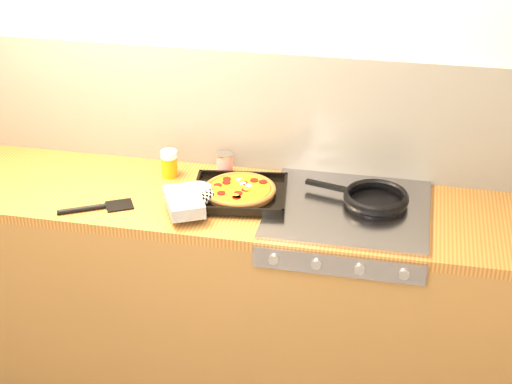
% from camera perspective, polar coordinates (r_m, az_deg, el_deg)
% --- Properties ---
extents(room_shell, '(3.20, 3.20, 3.20)m').
position_cam_1_polar(room_shell, '(3.17, -0.62, 5.91)').
color(room_shell, white).
rests_on(room_shell, ground).
extents(counter_run, '(3.20, 0.62, 0.90)m').
position_cam_1_polar(counter_run, '(3.26, -1.66, -7.48)').
color(counter_run, brown).
rests_on(counter_run, ground).
extents(stovetop, '(0.60, 0.56, 0.02)m').
position_cam_1_polar(stovetop, '(2.96, 6.73, -1.25)').
color(stovetop, '#9C9BA0').
rests_on(stovetop, counter_run).
extents(pizza_on_tray, '(0.48, 0.46, 0.06)m').
position_cam_1_polar(pizza_on_tray, '(2.98, -2.31, -0.08)').
color(pizza_on_tray, black).
rests_on(pizza_on_tray, stovetop).
extents(frying_pan, '(0.43, 0.30, 0.04)m').
position_cam_1_polar(frying_pan, '(2.98, 8.62, -0.47)').
color(frying_pan, black).
rests_on(frying_pan, stovetop).
extents(tomato_can, '(0.08, 0.08, 0.10)m').
position_cam_1_polar(tomato_can, '(3.18, -2.28, 1.99)').
color(tomato_can, maroon).
rests_on(tomato_can, counter_run).
extents(juice_glass, '(0.07, 0.07, 0.11)m').
position_cam_1_polar(juice_glass, '(3.19, -6.33, 2.08)').
color(juice_glass, orange).
rests_on(juice_glass, counter_run).
extents(wooden_spoon, '(0.30, 0.04, 0.02)m').
position_cam_1_polar(wooden_spoon, '(3.17, 0.23, 1.15)').
color(wooden_spoon, tan).
rests_on(wooden_spoon, counter_run).
extents(black_spatula, '(0.27, 0.18, 0.02)m').
position_cam_1_polar(black_spatula, '(3.00, -11.47, -1.11)').
color(black_spatula, black).
rests_on(black_spatula, counter_run).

